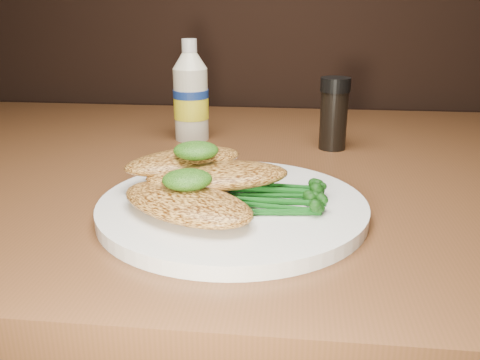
# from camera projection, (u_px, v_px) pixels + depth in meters

# --- Properties ---
(plate) EXTENTS (0.29, 0.29, 0.01)m
(plate) POSITION_uv_depth(u_px,v_px,m) (233.00, 207.00, 0.55)
(plate) COLOR white
(plate) RESTS_ON dining_table
(chicken_front) EXTENTS (0.18, 0.15, 0.03)m
(chicken_front) POSITION_uv_depth(u_px,v_px,m) (186.00, 203.00, 0.51)
(chicken_front) COLOR gold
(chicken_front) RESTS_ON plate
(chicken_mid) EXTENTS (0.17, 0.12, 0.02)m
(chicken_mid) POSITION_uv_depth(u_px,v_px,m) (218.00, 175.00, 0.56)
(chicken_mid) COLOR gold
(chicken_mid) RESTS_ON plate
(chicken_back) EXTENTS (0.16, 0.15, 0.02)m
(chicken_back) POSITION_uv_depth(u_px,v_px,m) (184.00, 161.00, 0.59)
(chicken_back) COLOR gold
(chicken_back) RESTS_ON plate
(pesto_front) EXTENTS (0.06, 0.06, 0.02)m
(pesto_front) POSITION_uv_depth(u_px,v_px,m) (187.00, 180.00, 0.51)
(pesto_front) COLOR #0F3407
(pesto_front) RESTS_ON chicken_front
(pesto_back) EXTENTS (0.05, 0.05, 0.02)m
(pesto_back) POSITION_uv_depth(u_px,v_px,m) (196.00, 150.00, 0.57)
(pesto_back) COLOR #0F3407
(pesto_back) RESTS_ON chicken_back
(broccolini_bundle) EXTENTS (0.16, 0.13, 0.02)m
(broccolini_bundle) POSITION_uv_depth(u_px,v_px,m) (274.00, 193.00, 0.54)
(broccolini_bundle) COLOR #104B13
(broccolini_bundle) RESTS_ON plate
(mayo_bottle) EXTENTS (0.08, 0.08, 0.16)m
(mayo_bottle) POSITION_uv_depth(u_px,v_px,m) (191.00, 90.00, 0.82)
(mayo_bottle) COLOR beige
(mayo_bottle) RESTS_ON dining_table
(pepper_grinder) EXTENTS (0.05, 0.05, 0.11)m
(pepper_grinder) POSITION_uv_depth(u_px,v_px,m) (334.00, 114.00, 0.78)
(pepper_grinder) COLOR black
(pepper_grinder) RESTS_ON dining_table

